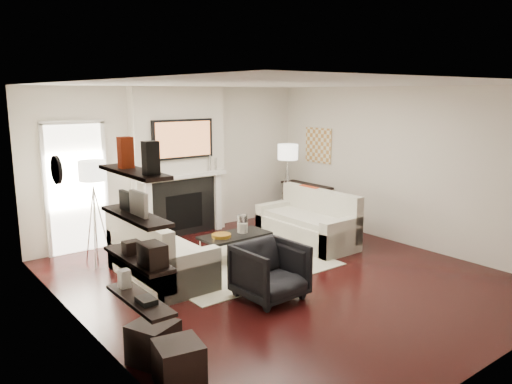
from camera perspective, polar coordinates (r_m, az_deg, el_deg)
room_envelope at (r=6.86m, az=3.09°, el=0.87°), size 6.00×6.00×6.00m
chimney_breast at (r=9.19m, az=-8.78°, el=3.40°), size 1.80×0.25×2.70m
fireplace_surround at (r=9.23m, az=-8.22°, el=-1.80°), size 1.30×0.02×1.04m
firebox at (r=9.24m, az=-8.19°, el=-2.23°), size 0.75×0.02×0.65m
mantel_pilaster_l at (r=8.87m, az=-12.16°, el=-2.27°), size 0.12×0.08×1.10m
mantel_pilaster_r at (r=9.56m, az=-4.39°, el=-1.07°), size 0.12×0.08×1.10m
mantel_shelf at (r=9.07m, az=-8.16°, el=1.84°), size 1.70×0.18×0.07m
tv_body at (r=9.01m, az=-8.36°, el=6.00°), size 1.20×0.06×0.70m
tv_screen at (r=8.98m, az=-8.26°, el=5.99°), size 1.10×0.00×0.62m
candlestick_l_tall at (r=8.79m, az=-11.34°, el=2.66°), size 0.04×0.04×0.30m
candlestick_l_short at (r=8.74m, az=-12.09°, el=2.38°), size 0.04×0.04×0.24m
candlestick_r_tall at (r=9.33m, az=-5.29°, el=3.32°), size 0.04×0.04×0.30m
candlestick_r_short at (r=9.40m, az=-4.62°, el=3.21°), size 0.04×0.04×0.24m
hallway_panel at (r=8.60m, az=-19.86°, el=0.30°), size 0.90×0.02×2.10m
door_trim_l at (r=8.45m, az=-22.90°, el=-0.10°), size 0.06×0.06×2.16m
door_trim_r at (r=8.74m, az=-16.84°, el=0.65°), size 0.06×0.06×2.16m
door_trim_top at (r=8.46m, az=-20.31°, el=7.48°), size 1.02×0.06×0.06m
rug at (r=7.72m, az=-1.87°, el=-8.26°), size 2.60×2.00×0.01m
loveseat_left_base at (r=7.23m, az=-10.80°, el=-8.11°), size 0.85×1.80×0.42m
loveseat_left_back at (r=7.00m, az=-13.34°, el=-6.16°), size 0.18×1.80×0.80m
loveseat_left_arm_n at (r=6.53m, az=-7.51°, el=-9.31°), size 0.85×0.18×0.60m
loveseat_left_arm_s at (r=7.90m, az=-13.54°, el=-5.87°), size 0.85×0.18×0.60m
loveseat_left_cushion at (r=7.18m, az=-10.52°, el=-6.08°), size 0.63×1.44×0.10m
pillow_left_orange at (r=7.21m, az=-14.42°, el=-4.01°), size 0.10×0.42×0.42m
pillow_left_charcoal at (r=6.68m, az=-12.33°, el=-5.21°), size 0.10×0.40×0.40m
loveseat_right_base at (r=8.74m, az=5.77°, el=-4.58°), size 0.85×1.80×0.42m
loveseat_right_back at (r=8.89m, az=7.37°, el=-2.24°), size 0.18×1.80×0.80m
loveseat_right_arm_n at (r=8.17m, az=9.72°, el=-5.15°), size 0.85×0.18×0.60m
loveseat_right_arm_s at (r=9.30m, az=2.33°, el=-2.99°), size 0.85×0.18×0.60m
loveseat_right_cushion at (r=8.64m, az=5.56°, el=-2.97°), size 0.63×1.44×0.10m
pillow_right_orange at (r=9.05m, az=6.06°, el=-0.64°), size 0.10×0.42×0.42m
pillow_right_charcoal at (r=8.64m, az=8.82°, el=-1.34°), size 0.10×0.40×0.40m
coffee_table at (r=7.81m, az=-2.45°, el=-5.00°), size 1.10×0.55×0.04m
coffee_leg_nw at (r=7.43m, az=-4.60°, el=-7.58°), size 0.02×0.02×0.38m
coffee_leg_ne at (r=7.99m, az=1.42°, el=-6.18°), size 0.02×0.02×0.38m
coffee_leg_sw at (r=7.78m, az=-6.40°, el=-6.74°), size 0.02×0.02×0.38m
coffee_leg_se at (r=8.32m, az=-0.51°, el=-5.47°), size 0.02×0.02×0.38m
hurricane_glass at (r=7.85m, az=-1.56°, el=-3.69°), size 0.17×0.17×0.29m
hurricane_candle at (r=7.87m, az=-1.56°, el=-4.15°), size 0.11×0.11×0.17m
copper_bowl at (r=7.66m, az=-3.98°, el=-4.99°), size 0.30×0.30×0.05m
armchair at (r=6.39m, az=1.62°, el=-8.74°), size 0.80×0.75×0.79m
lamp_left_post at (r=7.97m, az=-17.85°, el=-3.72°), size 0.02×0.02×1.20m
lamp_left_shade at (r=7.80m, az=-18.22°, el=2.33°), size 0.40×0.40×0.30m
lamp_left_leg_a at (r=8.01m, az=-17.11°, el=-3.61°), size 0.25×0.02×1.23m
lamp_left_leg_b at (r=8.04m, az=-18.45°, el=-3.63°), size 0.14×0.22×1.23m
lamp_left_leg_c at (r=7.86m, az=-17.98°, el=-3.93°), size 0.14×0.22×1.23m
lamp_right_post at (r=9.96m, az=3.60°, el=-0.27°), size 0.02×0.02×1.20m
lamp_right_shade at (r=9.82m, az=3.66°, el=4.59°), size 0.40×0.40×0.30m
lamp_right_leg_a at (r=10.03m, az=4.07°, el=-0.20°), size 0.25×0.02×1.23m
lamp_right_leg_b at (r=9.99m, az=3.00°, el=-0.23°), size 0.14×0.22×1.23m
lamp_right_leg_c at (r=9.85m, az=3.73°, el=-0.40°), size 0.14×0.22×1.23m
console_top at (r=10.28m, az=5.79°, el=0.79°), size 0.35×1.20×0.04m
console_leg_n at (r=9.97m, az=7.93°, el=-1.78°), size 0.30×0.04×0.71m
console_leg_s at (r=10.75m, az=3.73°, el=-0.76°), size 0.30×0.04×0.71m
wall_art at (r=10.16m, az=7.14°, el=5.31°), size 0.03×0.70×0.70m
shelf_bottom at (r=4.85m, az=-13.16°, el=-11.91°), size 0.25×1.00×0.03m
shelf_lower at (r=4.71m, az=-13.37°, el=-7.42°), size 0.25×1.00×0.04m
shelf_upper at (r=4.60m, az=-13.60°, el=-2.69°), size 0.25×1.00×0.04m
shelf_top at (r=4.52m, az=-13.83°, el=2.24°), size 0.25×1.00×0.04m
decor_magfile_a at (r=4.18m, az=-11.95°, el=3.81°), size 0.12×0.10×0.28m
decor_magfile_b at (r=4.63m, az=-14.68°, el=4.38°), size 0.12×0.10×0.28m
decor_frame_a at (r=4.50m, az=-13.27°, el=-1.30°), size 0.04×0.30×0.22m
decor_frame_b at (r=4.75m, az=-14.65°, el=-0.96°), size 0.04×0.22×0.18m
decor_wine_rack at (r=4.40m, az=-11.74°, el=-7.04°), size 0.18×0.25×0.20m
decor_box_small at (r=4.79m, az=-14.04°, el=-6.15°), size 0.15×0.12×0.12m
decor_books at (r=4.71m, az=-12.43°, el=-12.01°), size 0.14×0.20×0.05m
decor_box_tall at (r=5.09m, az=-14.79°, el=-9.56°), size 0.10×0.10×0.18m
clock_rim at (r=6.28m, az=-21.85°, el=2.36°), size 0.04×0.34×0.34m
clock_face at (r=6.29m, az=-21.63°, el=2.38°), size 0.01×0.29×0.29m
ottoman_near at (r=5.17m, az=-11.63°, el=-16.45°), size 0.52×0.52×0.40m
ottoman_far at (r=4.78m, az=-8.80°, el=-18.81°), size 0.47×0.47×0.40m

